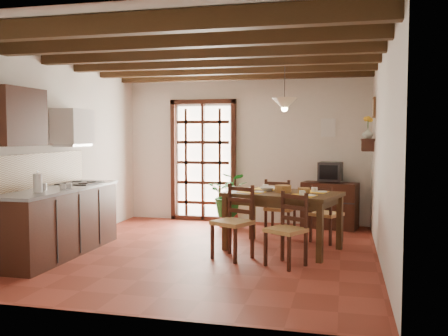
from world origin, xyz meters
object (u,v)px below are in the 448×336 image
(chair_near_left, at_px, (233,236))
(chair_far_left, at_px, (280,219))
(potted_plant, at_px, (229,195))
(pendant_lamp, at_px, (285,103))
(chair_near_right, at_px, (286,243))
(chair_far_right, at_px, (326,224))
(dining_table, at_px, (283,200))
(crt_tv, at_px, (330,172))
(kitchen_counter, at_px, (59,220))
(sideboard, at_px, (330,205))

(chair_near_left, xyz_separation_m, chair_far_left, (0.43, 1.49, -0.01))
(potted_plant, xyz_separation_m, pendant_lamp, (1.13, -1.44, 1.51))
(chair_near_right, xyz_separation_m, chair_far_left, (-0.30, 1.70, 0.01))
(chair_far_right, bearing_deg, chair_near_right, 104.13)
(dining_table, xyz_separation_m, crt_tv, (0.60, 1.82, 0.27))
(crt_tv, relative_size, pendant_lamp, 0.50)
(kitchen_counter, distance_m, chair_far_left, 3.33)
(potted_plant, bearing_deg, chair_far_left, -34.94)
(sideboard, relative_size, pendant_lamp, 1.11)
(pendant_lamp, bearing_deg, chair_near_left, -128.01)
(sideboard, bearing_deg, kitchen_counter, -128.84)
(kitchen_counter, distance_m, chair_near_right, 3.07)
(chair_near_left, relative_size, chair_far_right, 1.12)
(dining_table, xyz_separation_m, sideboard, (0.60, 1.82, -0.32))
(chair_far_left, distance_m, sideboard, 1.23)
(chair_near_left, bearing_deg, pendant_lamp, 77.82)
(dining_table, distance_m, pendant_lamp, 1.37)
(kitchen_counter, height_order, potted_plant, potted_plant)
(chair_far_left, height_order, potted_plant, potted_plant)
(kitchen_counter, relative_size, potted_plant, 1.11)
(kitchen_counter, relative_size, sideboard, 2.40)
(crt_tv, bearing_deg, dining_table, -100.18)
(chair_near_right, height_order, sideboard, chair_near_right)
(dining_table, xyz_separation_m, pendant_lamp, (-0.00, 0.10, 1.36))
(chair_far_right, relative_size, pendant_lamp, 1.03)
(chair_far_left, bearing_deg, sideboard, -117.54)
(sideboard, bearing_deg, chair_near_left, -103.22)
(dining_table, distance_m, chair_near_right, 0.97)
(chair_far_left, bearing_deg, potted_plant, -25.07)
(chair_near_left, xyz_separation_m, potted_plant, (-0.55, 2.18, 0.27))
(chair_near_left, height_order, chair_far_left, chair_near_left)
(chair_near_right, bearing_deg, sideboard, 111.14)
(potted_plant, bearing_deg, chair_near_right, -61.81)
(kitchen_counter, bearing_deg, chair_near_right, 2.85)
(chair_far_left, height_order, chair_far_right, chair_far_left)
(sideboard, xyz_separation_m, potted_plant, (-1.73, -0.28, 0.17))
(kitchen_counter, xyz_separation_m, pendant_lamp, (2.91, 1.10, 1.60))
(sideboard, bearing_deg, chair_far_left, -115.09)
(sideboard, distance_m, crt_tv, 0.59)
(kitchen_counter, relative_size, chair_near_right, 2.46)
(chair_near_right, xyz_separation_m, chair_far_right, (0.43, 1.49, -0.01))
(dining_table, height_order, pendant_lamp, pendant_lamp)
(kitchen_counter, relative_size, chair_far_right, 2.60)
(dining_table, height_order, crt_tv, crt_tv)
(chair_near_right, bearing_deg, chair_far_left, 130.51)
(dining_table, height_order, chair_near_left, chair_near_left)
(kitchen_counter, distance_m, crt_tv, 4.53)
(chair_far_right, xyz_separation_m, pendant_lamp, (-0.58, -0.54, 1.81))
(kitchen_counter, height_order, sideboard, kitchen_counter)
(chair_far_right, bearing_deg, pendant_lamp, 73.22)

